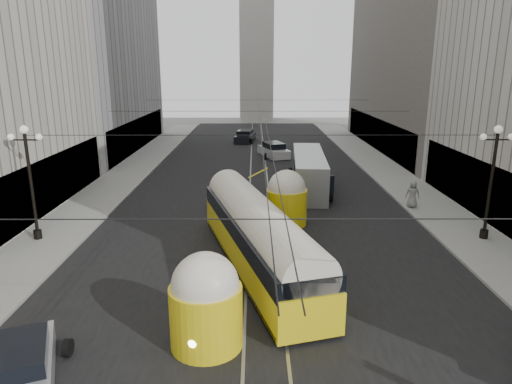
{
  "coord_description": "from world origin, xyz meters",
  "views": [
    {
      "loc": [
        -0.37,
        -6.19,
        9.43
      ],
      "look_at": [
        -0.31,
        13.92,
        3.97
      ],
      "focal_mm": 32.0,
      "sensor_mm": 36.0,
      "label": 1
    }
  ],
  "objects_px": {
    "city_bus": "(309,170)",
    "sedan_silver": "(21,368)",
    "pedestrian_sidewalk_right": "(413,194)",
    "streetcar": "(258,235)"
  },
  "relations": [
    {
      "from": "sedan_silver",
      "to": "pedestrian_sidewalk_right",
      "type": "height_order",
      "value": "pedestrian_sidewalk_right"
    },
    {
      "from": "city_bus",
      "to": "sedan_silver",
      "type": "height_order",
      "value": "city_bus"
    },
    {
      "from": "streetcar",
      "to": "sedan_silver",
      "type": "relative_size",
      "value": 3.29
    },
    {
      "from": "streetcar",
      "to": "pedestrian_sidewalk_right",
      "type": "distance_m",
      "value": 14.36
    },
    {
      "from": "streetcar",
      "to": "sedan_silver",
      "type": "bearing_deg",
      "value": -130.29
    },
    {
      "from": "pedestrian_sidewalk_right",
      "to": "streetcar",
      "type": "bearing_deg",
      "value": 58.9
    },
    {
      "from": "sedan_silver",
      "to": "pedestrian_sidewalk_right",
      "type": "xyz_separation_m",
      "value": [
        18.0,
        18.11,
        0.47
      ]
    },
    {
      "from": "sedan_silver",
      "to": "pedestrian_sidewalk_right",
      "type": "relative_size",
      "value": 2.5
    },
    {
      "from": "streetcar",
      "to": "pedestrian_sidewalk_right",
      "type": "height_order",
      "value": "streetcar"
    },
    {
      "from": "city_bus",
      "to": "sedan_silver",
      "type": "xyz_separation_m",
      "value": [
        -11.48,
        -23.68,
        -0.94
      ]
    }
  ]
}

